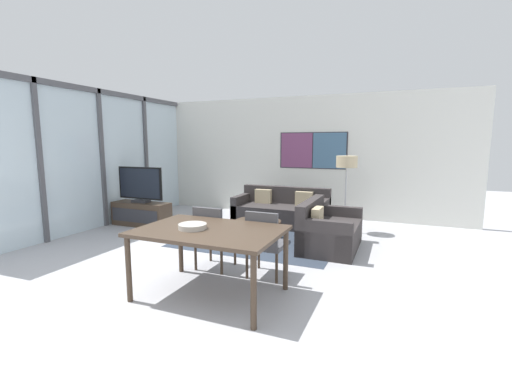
% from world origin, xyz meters
% --- Properties ---
extents(ground_plane, '(24.00, 24.00, 0.00)m').
position_xyz_m(ground_plane, '(0.00, 0.00, 0.00)').
color(ground_plane, '#B2B2B7').
extents(wall_back, '(7.77, 0.09, 2.80)m').
position_xyz_m(wall_back, '(0.01, 5.29, 1.40)').
color(wall_back, silver).
rests_on(wall_back, ground_plane).
extents(window_wall_left, '(0.07, 5.29, 2.80)m').
position_xyz_m(window_wall_left, '(-3.38, 2.65, 1.53)').
color(window_wall_left, silver).
rests_on(window_wall_left, ground_plane).
extents(area_rug, '(2.73, 1.89, 0.01)m').
position_xyz_m(area_rug, '(0.03, 2.82, 0.00)').
color(area_rug, '#333D4C').
rests_on(area_rug, ground_plane).
extents(tv_console, '(1.26, 0.44, 0.49)m').
position_xyz_m(tv_console, '(-2.66, 2.94, 0.25)').
color(tv_console, '#423326').
rests_on(tv_console, ground_plane).
extents(television, '(1.08, 0.20, 0.74)m').
position_xyz_m(television, '(-2.66, 2.94, 0.86)').
color(television, '#2D2D33').
rests_on(television, tv_console).
extents(sofa_main, '(1.94, 0.85, 0.78)m').
position_xyz_m(sofa_main, '(0.03, 4.15, 0.27)').
color(sofa_main, '#383333').
rests_on(sofa_main, ground_plane).
extents(sofa_side, '(0.85, 1.37, 0.78)m').
position_xyz_m(sofa_side, '(1.23, 2.89, 0.27)').
color(sofa_side, '#383333').
rests_on(sofa_side, ground_plane).
extents(coffee_table, '(0.82, 0.82, 0.36)m').
position_xyz_m(coffee_table, '(0.03, 2.82, 0.27)').
color(coffee_table, '#423326').
rests_on(coffee_table, ground_plane).
extents(dining_table, '(1.59, 1.08, 0.77)m').
position_xyz_m(dining_table, '(0.37, 0.59, 0.70)').
color(dining_table, '#423326').
rests_on(dining_table, ground_plane).
extents(dining_chair_left, '(0.46, 0.46, 0.88)m').
position_xyz_m(dining_chair_left, '(-0.01, 1.31, 0.49)').
color(dining_chair_left, '#4C4C51').
rests_on(dining_chair_left, ground_plane).
extents(dining_chair_centre, '(0.46, 0.46, 0.88)m').
position_xyz_m(dining_chair_centre, '(0.76, 1.31, 0.49)').
color(dining_chair_centre, '#4C4C51').
rests_on(dining_chair_centre, ground_plane).
extents(fruit_bowl, '(0.31, 0.31, 0.06)m').
position_xyz_m(fruit_bowl, '(0.19, 0.53, 0.81)').
color(fruit_bowl, '#B7B2A8').
rests_on(fruit_bowl, dining_table).
extents(floor_lamp, '(0.40, 0.40, 1.48)m').
position_xyz_m(floor_lamp, '(1.35, 4.07, 1.28)').
color(floor_lamp, '#2D2D33').
rests_on(floor_lamp, ground_plane).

